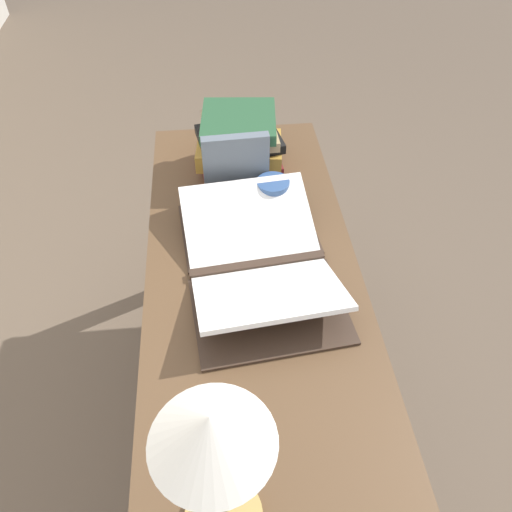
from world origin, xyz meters
The scene contains 7 objects.
ground_plane centered at (0.00, 0.00, 0.00)m, with size 12.00×12.00×0.00m, color brown.
reading_desk centered at (0.00, 0.00, 0.63)m, with size 1.53×0.56×0.75m.
open_book centered at (0.08, -0.01, 0.78)m, with size 0.60×0.42×0.10m.
book_stack_tall centered at (0.52, 0.00, 0.84)m, with size 0.24×0.28×0.19m.
book_standing_upright centered at (0.38, 0.02, 0.85)m, with size 0.04×0.19×0.21m.
reading_lamp centered at (-0.51, 0.11, 1.06)m, with size 0.17×0.17×0.39m.
coffee_mug centered at (0.32, -0.08, 0.79)m, with size 0.12×0.09×0.10m.
Camera 1 is at (-0.79, 0.08, 1.71)m, focal length 35.00 mm.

